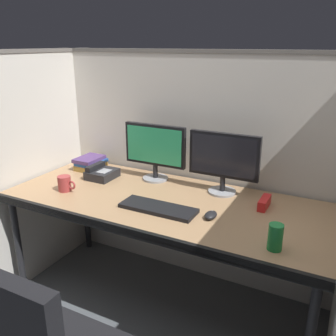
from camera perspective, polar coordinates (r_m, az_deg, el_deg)
name	(u,v)px	position (r m, az deg, el deg)	size (l,w,h in m)	color
ground_plane	(141,334)	(2.34, -4.30, -24.50)	(8.00, 8.00, 0.00)	#4C5156
cubicle_partition_rear	(194,169)	(2.50, 4.13, -0.21)	(2.21, 0.06, 1.57)	beige
cubicle_partition_left	(27,171)	(2.64, -21.15, -0.42)	(0.06, 1.41, 1.57)	beige
desk	(163,208)	(2.16, -0.76, -6.26)	(1.90, 0.80, 0.74)	#997551
monitor_left	(155,148)	(2.39, -2.05, 3.07)	(0.43, 0.17, 0.37)	gray
monitor_right	(224,159)	(2.19, 8.68, 1.38)	(0.43, 0.17, 0.37)	gray
keyboard_main	(158,208)	(2.01, -1.55, -6.28)	(0.43, 0.15, 0.02)	black
computer_mouse	(211,215)	(1.93, 6.70, -7.32)	(0.06, 0.10, 0.04)	black
coffee_mug	(65,184)	(2.34, -15.83, -2.36)	(0.13, 0.08, 0.09)	#993333
book_stack	(91,163)	(2.71, -12.02, 0.78)	(0.16, 0.21, 0.09)	olive
red_stapler	(264,203)	(2.10, 14.83, -5.27)	(0.04, 0.15, 0.06)	red
desk_phone	(101,173)	(2.51, -10.36, -0.81)	(0.17, 0.19, 0.09)	black
soda_can	(275,237)	(1.70, 16.43, -10.33)	(0.07, 0.07, 0.12)	#197233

